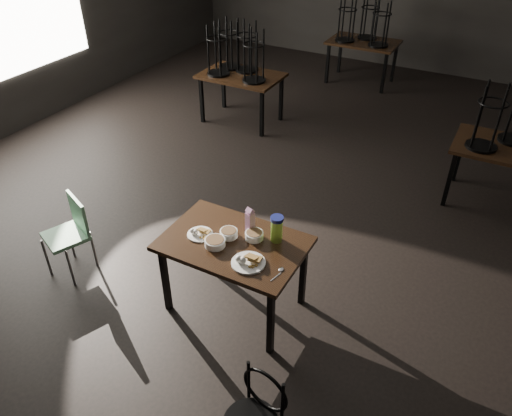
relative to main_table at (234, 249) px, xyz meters
The scene contains 15 objects.
room 2.02m from the main_table, 79.39° to the left, with size 12.00×12.04×3.22m.
main_table is the anchor object (origin of this frame).
plate_left 0.32m from the main_table, 169.48° to the right, with size 0.22×0.22×0.07m.
plate_right 0.32m from the main_table, 37.43° to the right, with size 0.28×0.28×0.09m.
bowl_near 0.14m from the main_table, 147.33° to the left, with size 0.15×0.15×0.06m.
bowl_far 0.21m from the main_table, 43.53° to the left, with size 0.16×0.16×0.06m.
bowl_big 0.19m from the main_table, 134.95° to the right, with size 0.18×0.18×0.06m.
juice_carton 0.28m from the main_table, 72.98° to the left, with size 0.08×0.08×0.25m.
water_bottle 0.41m from the main_table, 31.67° to the left, with size 0.13×0.13×0.24m.
spoon 0.53m from the main_table, 15.24° to the right, with size 0.05×0.19×0.01m.
bentwood_chair 1.42m from the main_table, 53.87° to the right, with size 0.38×0.37×0.76m.
school_chair 1.68m from the main_table, 169.87° to the right, with size 0.49×0.49×0.80m.
bg_table_left 3.98m from the main_table, 119.06° to the left, with size 1.20×0.80×1.48m.
bg_table_right 3.45m from the main_table, 56.91° to the left, with size 1.20×0.80×1.48m.
bg_table_far 5.99m from the main_table, 97.87° to the left, with size 1.20×0.80×1.48m.
Camera 1 is at (1.44, -3.92, 3.39)m, focal length 35.00 mm.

